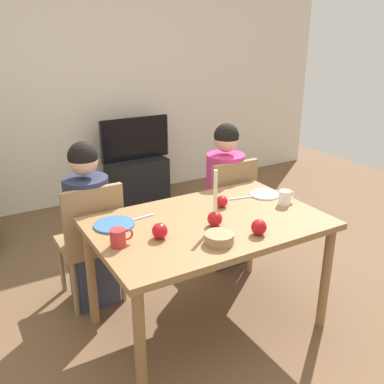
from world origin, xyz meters
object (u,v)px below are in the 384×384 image
tv (135,139)px  candle_centerpiece (215,215)px  tv_stand (137,179)px  plate_left (114,225)px  apple_near_candle (160,231)px  chair_left (92,237)px  person_right_child (225,198)px  person_left_child (89,228)px  mug_right (285,197)px  chair_right (227,206)px  dining_table (208,233)px  apple_by_left_plate (259,227)px  apple_by_right_mug (222,201)px  mug_left (119,237)px  bowl_walnuts (219,238)px  plate_right (264,194)px

tv → candle_centerpiece: candle_centerpiece is taller
tv_stand → plate_left: 2.37m
candle_centerpiece → apple_near_candle: size_ratio=3.88×
chair_left → person_right_child: person_right_child is taller
plate_left → candle_centerpiece: bearing=-30.5°
chair_left → tv_stand: (1.05, 1.69, -0.27)m
person_left_child → mug_right: person_left_child is taller
chair_left → apple_near_candle: 0.75m
person_right_child → mug_right: size_ratio=9.34×
chair_right → plate_left: size_ratio=3.72×
dining_table → apple_by_left_plate: apple_by_left_plate is taller
dining_table → tv: tv is taller
apple_near_candle → apple_by_right_mug: bearing=20.1°
candle_centerpiece → apple_by_left_plate: (0.15, -0.22, -0.03)m
mug_left → person_right_child: bearing=30.3°
mug_right → apple_near_candle: size_ratio=1.41×
mug_left → chair_right: bearing=29.1°
tv_stand → bowl_walnuts: bearing=-103.2°
person_left_child → person_right_child: same height
apple_by_left_plate → tv_stand: bearing=82.3°
dining_table → person_right_child: person_right_child is taller
tv → mug_left: 2.57m
tv → mug_right: tv is taller
apple_by_left_plate → person_right_child: bearing=66.2°
candle_centerpiece → plate_left: candle_centerpiece is taller
candle_centerpiece → mug_left: size_ratio=2.64×
tv → tv_stand: bearing=-90.0°
dining_table → apple_by_right_mug: size_ratio=17.95×
plate_left → apple_by_right_mug: size_ratio=3.10×
tv → bowl_walnuts: (-0.60, -2.58, 0.07)m
dining_table → plate_right: plate_right is taller
dining_table → apple_near_candle: size_ratio=15.72×
tv → mug_left: bearing=-114.9°
chair_left → apple_near_candle: chair_left is taller
candle_centerpiece → chair_left: bearing=128.5°
mug_right → apple_by_right_mug: size_ratio=1.61×
dining_table → tv: size_ratio=1.77×
plate_left → plate_right: (1.08, -0.06, 0.00)m
mug_left → apple_by_right_mug: bearing=12.3°
tv → candle_centerpiece: size_ratio=2.29×
plate_left → apple_by_left_plate: bearing=-38.1°
chair_right → bowl_walnuts: 1.14m
mug_left → plate_right: bearing=9.5°
person_right_child → tv_stand: 1.69m
dining_table → apple_near_candle: 0.38m
person_left_child → apple_by_left_plate: person_left_child is taller
person_left_child → bowl_walnuts: 1.04m
chair_right → tv: bearing=92.1°
dining_table → apple_by_right_mug: (0.19, 0.14, 0.12)m
tv → person_right_child: bearing=-87.8°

